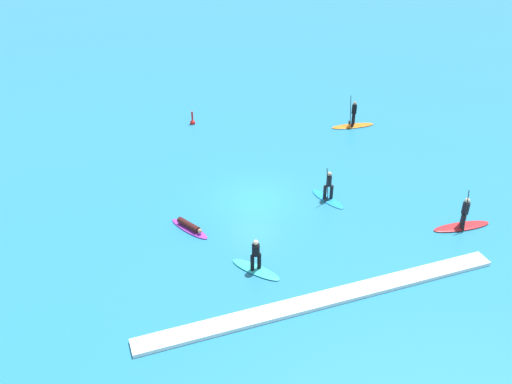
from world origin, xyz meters
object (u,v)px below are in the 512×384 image
(surfer_on_teal_board, at_px, (256,263))
(surfer_on_orange_board, at_px, (353,121))
(surfer_on_blue_board, at_px, (328,192))
(surfer_on_red_board, at_px, (463,221))
(marker_buoy, at_px, (193,122))
(surfer_on_purple_board, at_px, (189,227))

(surfer_on_teal_board, xyz_separation_m, surfer_on_orange_board, (11.84, 12.70, 0.00))
(surfer_on_blue_board, distance_m, surfer_on_teal_board, 7.35)
(surfer_on_red_board, xyz_separation_m, surfer_on_blue_board, (-5.25, 4.77, 0.06))
(surfer_on_teal_board, bearing_deg, marker_buoy, -40.14)
(surfer_on_purple_board, bearing_deg, surfer_on_red_board, 43.26)
(surfer_on_purple_board, relative_size, surfer_on_orange_board, 0.81)
(surfer_on_red_board, relative_size, marker_buoy, 3.12)
(surfer_on_purple_board, bearing_deg, surfer_on_teal_board, -1.84)
(surfer_on_red_board, distance_m, surfer_on_orange_board, 13.03)
(surfer_on_purple_board, relative_size, surfer_on_blue_board, 1.00)
(surfer_on_red_board, bearing_deg, marker_buoy, -54.88)
(surfer_on_purple_board, height_order, marker_buoy, marker_buoy)
(surfer_on_red_board, xyz_separation_m, surfer_on_orange_board, (0.75, 13.01, 0.04))
(surfer_on_red_board, distance_m, surfer_on_teal_board, 11.09)
(surfer_on_red_board, distance_m, surfer_on_purple_board, 13.91)
(surfer_on_blue_board, relative_size, surfer_on_orange_board, 0.81)
(surfer_on_purple_board, height_order, surfer_on_orange_board, surfer_on_orange_board)
(surfer_on_purple_board, distance_m, marker_buoy, 13.17)
(surfer_on_purple_board, bearing_deg, surfer_on_blue_board, 63.95)
(surfer_on_purple_board, distance_m, surfer_on_blue_board, 7.90)
(surfer_on_blue_board, bearing_deg, surfer_on_purple_board, -104.12)
(surfer_on_red_board, xyz_separation_m, surfer_on_teal_board, (-11.09, 0.31, 0.04))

